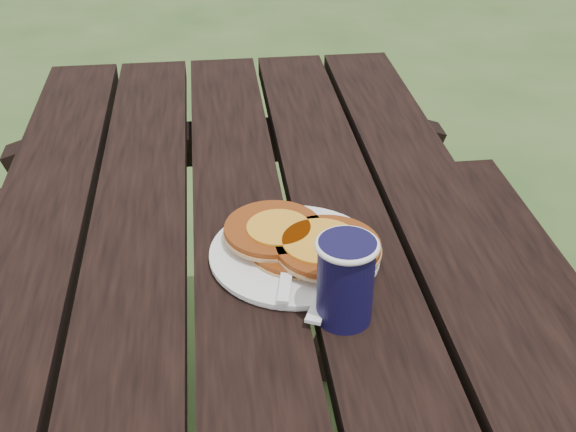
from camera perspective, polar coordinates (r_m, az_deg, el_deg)
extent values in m
cube|color=black|center=(0.90, -2.77, -9.68)|extent=(0.75, 1.80, 0.04)
cylinder|color=white|center=(0.99, 0.53, -3.05)|extent=(0.30, 0.30, 0.01)
cylinder|color=#88390F|center=(0.99, 0.89, -2.35)|extent=(0.14, 0.14, 0.01)
cylinder|color=#88390F|center=(1.00, -1.17, -1.07)|extent=(0.14, 0.14, 0.01)
cylinder|color=#88390F|center=(0.97, 3.19, -2.46)|extent=(0.14, 0.14, 0.01)
cylinder|color=orange|center=(0.97, 2.62, -1.94)|extent=(0.11, 0.11, 0.00)
ellipsoid|color=#F4E59E|center=(0.96, 3.45, -1.95)|extent=(0.03, 0.03, 0.02)
cube|color=white|center=(0.94, 3.40, -4.94)|extent=(0.09, 0.17, 0.00)
cylinder|color=black|center=(0.87, 4.56, -5.14)|extent=(0.07, 0.07, 0.11)
torus|color=white|center=(0.83, 4.72, -2.31)|extent=(0.08, 0.08, 0.01)
cylinder|color=black|center=(0.84, 4.71, -2.42)|extent=(0.06, 0.06, 0.01)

